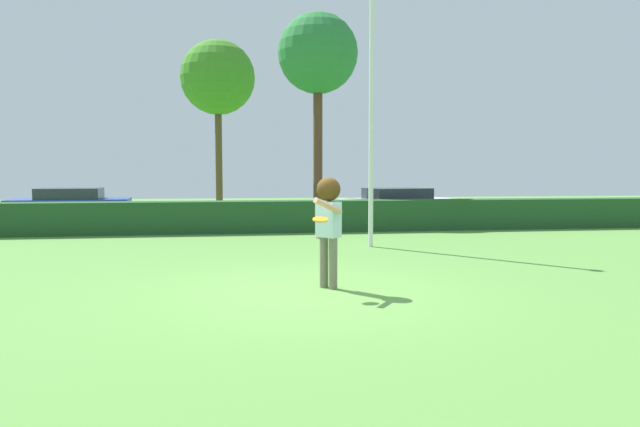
% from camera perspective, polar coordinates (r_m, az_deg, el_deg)
% --- Properties ---
extents(ground_plane, '(60.00, 60.00, 0.00)m').
position_cam_1_polar(ground_plane, '(9.25, -1.28, -7.73)').
color(ground_plane, '#5B9240').
extents(person, '(0.54, 0.82, 1.81)m').
position_cam_1_polar(person, '(9.36, 0.81, -0.15)').
color(person, '#706959').
rests_on(person, ground).
extents(frisbee, '(0.24, 0.24, 0.08)m').
position_cam_1_polar(frisbee, '(8.88, 0.04, -0.59)').
color(frisbee, orange).
extents(lamppost, '(0.24, 0.24, 6.61)m').
position_cam_1_polar(lamppost, '(14.57, 5.11, 11.01)').
color(lamppost, silver).
rests_on(lamppost, ground).
extents(hedge_row, '(25.64, 0.90, 0.97)m').
position_cam_1_polar(hedge_row, '(17.97, -4.58, -0.28)').
color(hedge_row, '#214A24').
rests_on(hedge_row, ground).
extents(parked_car_blue, '(4.32, 2.06, 1.25)m').
position_cam_1_polar(parked_car_blue, '(23.31, -23.43, 0.94)').
color(parked_car_blue, '#263FA5').
rests_on(parked_car_blue, ground).
extents(parked_car_white, '(4.45, 2.50, 1.25)m').
position_cam_1_polar(parked_car_white, '(21.55, 7.60, 1.01)').
color(parked_car_white, white).
rests_on(parked_car_white, ground).
extents(oak_tree, '(3.08, 3.08, 7.93)m').
position_cam_1_polar(oak_tree, '(22.95, -0.21, 15.34)').
color(oak_tree, brown).
rests_on(oak_tree, ground).
extents(willow_tree, '(3.36, 3.36, 7.77)m').
position_cam_1_polar(willow_tree, '(27.21, -10.06, 13.00)').
color(willow_tree, brown).
rests_on(willow_tree, ground).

